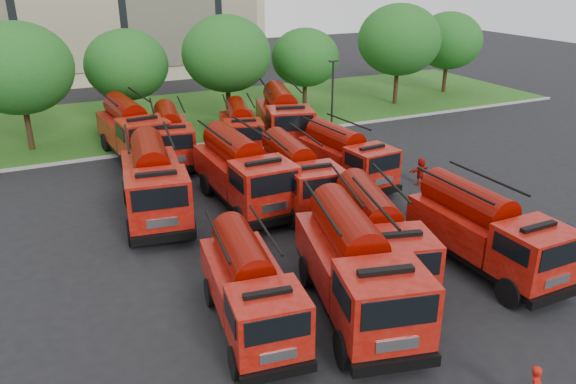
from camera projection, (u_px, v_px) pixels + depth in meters
name	position (u px, v px, depth m)	size (l,w,h in m)	color
ground	(281.00, 277.00, 21.93)	(140.00, 140.00, 0.00)	black
lawn	(141.00, 120.00, 43.65)	(70.00, 16.00, 0.12)	#1E4E15
curb	(167.00, 149.00, 36.87)	(70.00, 0.30, 0.14)	gray
tree_2	(18.00, 68.00, 34.70)	(6.72, 6.72, 8.22)	#382314
tree_3	(127.00, 65.00, 39.83)	(5.88, 5.88, 7.19)	#382314
tree_4	(227.00, 54.00, 41.15)	(6.55, 6.55, 8.01)	#382314
tree_5	(305.00, 58.00, 45.09)	(5.46, 5.46, 6.68)	#382314
tree_6	(399.00, 40.00, 46.58)	(6.89, 6.89, 8.42)	#382314
tree_7	(449.00, 41.00, 51.29)	(6.05, 6.05, 7.39)	#382314
lamp_post_1	(333.00, 92.00, 39.98)	(0.60, 0.25, 5.11)	black
fire_truck_0	(250.00, 287.00, 18.49)	(3.08, 6.77, 2.97)	black
fire_truck_1	(356.00, 266.00, 19.22)	(4.37, 8.12, 3.51)	black
fire_truck_2	(375.00, 235.00, 21.72)	(4.25, 7.55, 3.26)	black
fire_truck_3	(485.00, 230.00, 22.12)	(2.70, 7.16, 3.24)	black
fire_truck_4	(154.00, 181.00, 26.64)	(3.78, 8.14, 3.57)	black
fire_truck_5	(242.00, 171.00, 27.95)	(3.01, 7.85, 3.54)	black
fire_truck_6	(296.00, 174.00, 28.03)	(3.08, 7.30, 3.24)	black
fire_truck_7	(346.00, 156.00, 30.93)	(2.94, 6.89, 3.05)	black
fire_truck_8	(132.00, 130.00, 34.87)	(3.39, 8.04, 3.57)	black
fire_truck_9	(170.00, 135.00, 34.33)	(3.56, 7.34, 3.20)	black
fire_truck_10	(240.00, 128.00, 36.16)	(3.89, 6.98, 3.02)	black
fire_truck_11	(283.00, 118.00, 37.44)	(4.74, 8.43, 3.64)	black
firefighter_1	(384.00, 364.00, 17.18)	(0.76, 0.42, 1.57)	#9F130C
firefighter_2	(505.00, 261.00, 23.10)	(1.13, 0.64, 1.92)	#9F130C
firefighter_3	(560.00, 268.00, 22.62)	(1.26, 0.65, 1.94)	black
firefighter_4	(241.00, 263.00, 22.98)	(0.92, 0.60, 1.88)	black
firefighter_5	(419.00, 184.00, 31.18)	(1.43, 0.62, 1.54)	#9F130C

